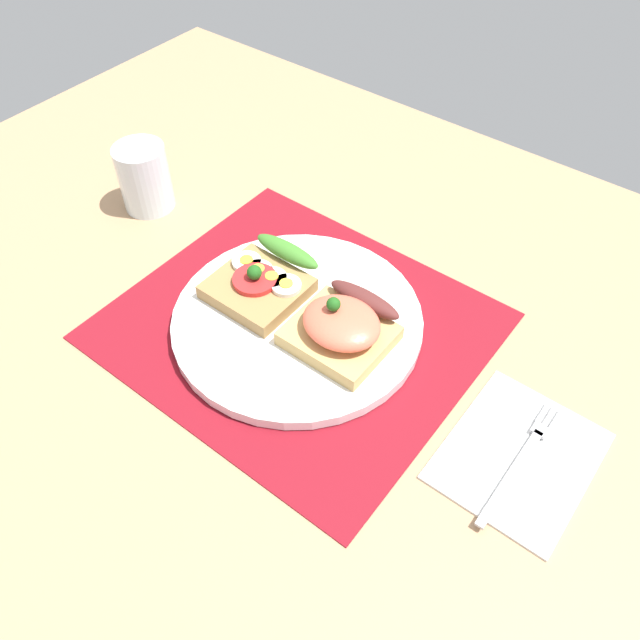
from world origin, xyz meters
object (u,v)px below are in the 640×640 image
sandwich_salmon (341,328)px  napkin (517,458)px  drinking_glass (144,178)px  plate (297,321)px  fork (523,458)px  sandwich_egg_tomato (264,280)px

sandwich_salmon → napkin: sandwich_salmon is taller
napkin → drinking_glass: 53.77cm
plate → fork: size_ratio=1.74×
plate → sandwich_egg_tomato: bearing=169.1°
sandwich_salmon → drinking_glass: bearing=172.4°
sandwich_egg_tomato → plate: bearing=-10.9°
napkin → fork: bearing=8.2°
plate → napkin: plate is taller
sandwich_egg_tomato → napkin: bearing=-2.7°
plate → napkin: bearing=-0.9°
plate → sandwich_egg_tomato: sandwich_egg_tomato is taller
napkin → fork: size_ratio=0.98×
sandwich_egg_tomato → sandwich_salmon: (10.97, -0.91, 0.65)cm
fork → drinking_glass: size_ratio=1.81×
drinking_glass → sandwich_egg_tomato: bearing=-9.0°
sandwich_salmon → drinking_glass: (-33.36, 4.47, 0.64)cm
sandwich_salmon → napkin: size_ratio=0.69×
fork → drinking_glass: (-53.78, 4.96, 3.40)cm
fork → drinking_glass: 54.12cm
fork → sandwich_egg_tomato: bearing=177.4°
sandwich_egg_tomato → sandwich_salmon: 11.03cm
sandwich_egg_tomato → fork: size_ratio=0.69×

